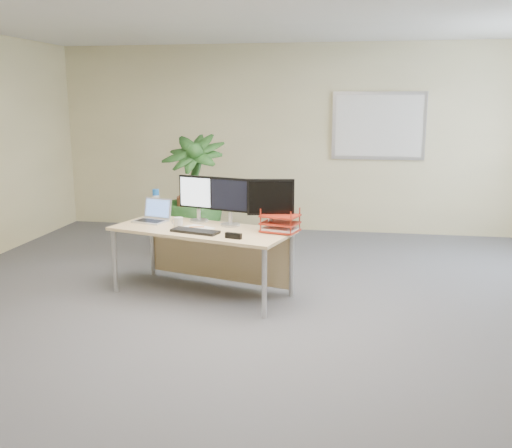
% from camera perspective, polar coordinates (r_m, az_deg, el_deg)
% --- Properties ---
extents(floor, '(8.00, 8.00, 0.00)m').
position_cam_1_polar(floor, '(4.83, -1.49, -10.97)').
color(floor, '#4C4C51').
rests_on(floor, ground).
extents(back_wall, '(7.00, 0.04, 2.70)m').
position_cam_1_polar(back_wall, '(8.41, 3.82, 8.47)').
color(back_wall, '#C4BA8A').
rests_on(back_wall, floor).
extents(whiteboard, '(1.30, 0.04, 0.95)m').
position_cam_1_polar(whiteboard, '(8.33, 12.17, 9.57)').
color(whiteboard, silver).
rests_on(whiteboard, back_wall).
extents(desk, '(1.89, 1.19, 0.68)m').
position_cam_1_polar(desk, '(5.72, -4.97, -1.63)').
color(desk, '#D6B97E').
rests_on(desk, floor).
extents(floor_plant, '(0.95, 0.95, 1.50)m').
position_cam_1_polar(floor_plant, '(6.90, -6.27, 2.57)').
color(floor_plant, '#123313').
rests_on(floor_plant, floor).
extents(monitor_left, '(0.42, 0.19, 0.48)m').
position_cam_1_polar(monitor_left, '(5.87, -5.81, 2.84)').
color(monitor_left, '#B2B2B7').
rests_on(monitor_left, desk).
extents(monitor_right, '(0.43, 0.20, 0.48)m').
position_cam_1_polar(monitor_right, '(5.65, -2.61, 2.56)').
color(monitor_right, '#B2B2B7').
rests_on(monitor_right, desk).
extents(monitor_dark, '(0.45, 0.20, 0.50)m').
position_cam_1_polar(monitor_dark, '(5.44, 1.47, 2.29)').
color(monitor_dark, '#B2B2B7').
rests_on(monitor_dark, desk).
extents(laptop, '(0.39, 0.36, 0.23)m').
position_cam_1_polar(laptop, '(6.00, -10.22, 0.83)').
color(laptop, '#BDBDC1').
rests_on(laptop, desk).
extents(keyboard, '(0.49, 0.28, 0.03)m').
position_cam_1_polar(keyboard, '(5.44, -6.11, -0.72)').
color(keyboard, black).
rests_on(keyboard, desk).
extents(coffee_mug, '(0.13, 0.09, 0.10)m').
position_cam_1_polar(coffee_mug, '(5.69, -7.79, 0.18)').
color(coffee_mug, silver).
rests_on(coffee_mug, desk).
extents(spiral_notebook, '(0.36, 0.33, 0.01)m').
position_cam_1_polar(spiral_notebook, '(5.59, -5.95, -0.43)').
color(spiral_notebook, silver).
rests_on(spiral_notebook, desk).
extents(orange_pen, '(0.14, 0.04, 0.01)m').
position_cam_1_polar(orange_pen, '(5.61, -5.98, -0.29)').
color(orange_pen, orange).
rests_on(orange_pen, spiral_notebook).
extents(yellow_highlighter, '(0.11, 0.04, 0.02)m').
position_cam_1_polar(yellow_highlighter, '(5.46, -4.42, -0.69)').
color(yellow_highlighter, yellow).
rests_on(yellow_highlighter, desk).
extents(water_bottle, '(0.08, 0.08, 0.30)m').
position_cam_1_polar(water_bottle, '(6.23, -9.96, 2.03)').
color(water_bottle, silver).
rests_on(water_bottle, desk).
extents(letter_tray, '(0.39, 0.34, 0.16)m').
position_cam_1_polar(letter_tray, '(5.42, 2.43, -0.06)').
color(letter_tray, '#A02313').
rests_on(letter_tray, desk).
extents(stapler, '(0.16, 0.08, 0.05)m').
position_cam_1_polar(stapler, '(5.17, -2.27, -1.18)').
color(stapler, black).
rests_on(stapler, desk).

